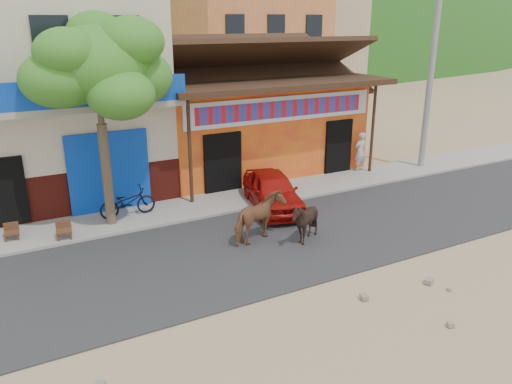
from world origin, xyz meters
TOP-DOWN VIEW (x-y plane):
  - ground at (0.00, 0.00)m, footprint 120.00×120.00m
  - road at (0.00, 2.50)m, footprint 60.00×5.00m
  - sidewalk at (0.00, 6.00)m, footprint 60.00×2.00m
  - dance_club at (2.00, 10.00)m, footprint 8.00×6.00m
  - cafe_building at (-5.50, 10.00)m, footprint 7.00×6.00m
  - apartment_front at (9.00, 24.00)m, footprint 9.00×9.00m
  - apartment_rear at (18.00, 30.00)m, footprint 8.00×8.00m
  - tree at (-4.60, 5.80)m, footprint 3.00×3.00m
  - utility_pole at (8.20, 6.00)m, footprint 0.24×0.24m
  - cow_tan at (-1.21, 2.78)m, footprint 1.74×1.26m
  - cow_dark at (-0.15, 2.12)m, footprint 1.27×1.17m
  - red_car at (0.38, 4.80)m, footprint 2.27×3.79m
  - scooter at (-4.00, 6.13)m, footprint 1.73×0.63m
  - pedestrian at (5.51, 6.70)m, footprint 0.62×0.46m
  - cafe_chair_left at (-6.00, 5.30)m, footprint 0.46×0.46m
  - cafe_chair_right at (-7.29, 5.92)m, footprint 0.41×0.41m

SIDE VIEW (x-z plane):
  - ground at x=0.00m, z-range 0.00..0.00m
  - road at x=0.00m, z-range 0.00..0.04m
  - sidewalk at x=0.00m, z-range 0.00..0.12m
  - cafe_chair_right at x=-7.29m, z-range 0.12..0.95m
  - cafe_chair_left at x=-6.00m, z-range 0.12..1.01m
  - scooter at x=-4.00m, z-range 0.12..1.02m
  - cow_dark at x=-0.15m, z-range 0.04..1.24m
  - red_car at x=0.38m, z-range 0.04..1.25m
  - cow_tan at x=-1.21m, z-range 0.04..1.38m
  - pedestrian at x=5.51m, z-range 0.12..1.67m
  - dance_club at x=2.00m, z-range 0.00..3.60m
  - tree at x=-4.60m, z-range 0.12..6.12m
  - cafe_building at x=-5.50m, z-range 0.00..7.00m
  - utility_pole at x=8.20m, z-range 0.12..8.12m
  - apartment_rear at x=18.00m, z-range 0.00..10.00m
  - apartment_front at x=9.00m, z-range 0.00..12.00m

